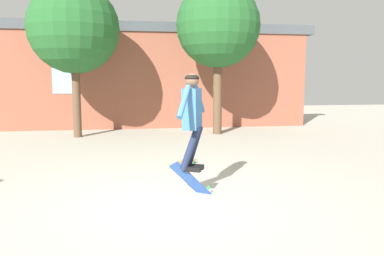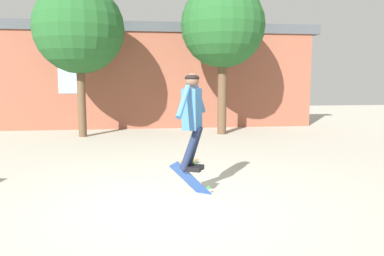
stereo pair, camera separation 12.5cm
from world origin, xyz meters
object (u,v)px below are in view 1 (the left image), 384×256
at_px(tree_left, 74,29).
at_px(skater, 192,113).
at_px(skateboard_resting, 182,163).
at_px(tree_right, 218,26).
at_px(skateboard_flipping, 192,181).

bearing_deg(tree_left, skater, -68.02).
xyz_separation_m(tree_left, skateboard_resting, (2.73, -4.51, -3.27)).
xyz_separation_m(tree_right, skateboard_flipping, (-1.88, -6.48, -3.31)).
relative_size(skater, skateboard_resting, 1.99).
bearing_deg(tree_left, tree_right, 0.14).
distance_m(skater, skateboard_resting, 2.32).
height_order(tree_left, skateboard_flipping, tree_left).
xyz_separation_m(tree_right, tree_left, (-4.50, -0.01, -0.18)).
bearing_deg(skateboard_flipping, tree_left, 109.78).
bearing_deg(tree_right, skateboard_flipping, -106.18).
distance_m(tree_left, skateboard_flipping, 7.64).
distance_m(skater, skateboard_flipping, 1.07).
relative_size(tree_left, skateboard_flipping, 6.83).
bearing_deg(tree_right, skateboard_resting, -111.32).
height_order(skater, skateboard_resting, skater).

